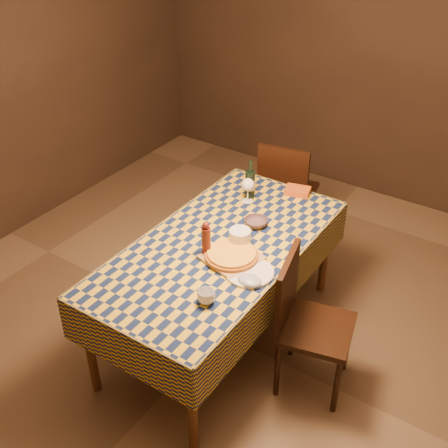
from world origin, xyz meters
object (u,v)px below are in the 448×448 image
object	(u,v)px
bowl	(256,222)
white_plate	(249,272)
chair_right	(304,317)
chair_far	(286,188)
wine_bottle	(250,184)
cutting_board	(231,258)
pizza	(231,254)
dining_table	(220,255)

from	to	relation	value
bowl	white_plate	world-z (taller)	bowl
white_plate	chair_right	size ratio (longest dim) A/B	0.31
bowl	chair_far	world-z (taller)	chair_far
wine_bottle	chair_far	bearing A→B (deg)	93.64
cutting_board	pizza	world-z (taller)	pizza
white_plate	chair_far	xyz separation A→B (m)	(-0.50, 1.40, -0.26)
pizza	chair_far	bearing A→B (deg)	103.93
cutting_board	wine_bottle	xyz separation A→B (m)	(-0.29, 0.69, 0.10)
white_plate	cutting_board	bearing A→B (deg)	160.04
pizza	wine_bottle	bearing A→B (deg)	112.93
chair_far	pizza	bearing A→B (deg)	-76.07
cutting_board	dining_table	bearing A→B (deg)	150.14
wine_bottle	chair_right	bearing A→B (deg)	-39.75
dining_table	pizza	world-z (taller)	pizza
dining_table	chair_far	xyz separation A→B (m)	(-0.19, 1.26, -0.17)
cutting_board	chair_right	distance (m)	0.56
bowl	white_plate	distance (m)	0.51
chair_far	dining_table	bearing A→B (deg)	-81.37
pizza	bowl	size ratio (longest dim) A/B	2.19
cutting_board	white_plate	bearing A→B (deg)	-19.96
wine_bottle	pizza	bearing A→B (deg)	-67.07
dining_table	bowl	bearing A→B (deg)	76.29
wine_bottle	white_plate	size ratio (longest dim) A/B	0.99
cutting_board	white_plate	world-z (taller)	cutting_board
cutting_board	wine_bottle	world-z (taller)	wine_bottle
cutting_board	chair_right	xyz separation A→B (m)	(0.49, 0.04, -0.26)
bowl	pizza	bearing A→B (deg)	-80.73
cutting_board	chair_far	xyz separation A→B (m)	(-0.33, 1.34, -0.26)
chair_far	cutting_board	bearing A→B (deg)	-76.07
cutting_board	pizza	xyz separation A→B (m)	(0.00, 0.00, 0.03)
dining_table	pizza	xyz separation A→B (m)	(0.14, -0.08, 0.11)
white_plate	chair_right	world-z (taller)	chair_right
cutting_board	bowl	bearing A→B (deg)	99.27
cutting_board	bowl	distance (m)	0.40
dining_table	bowl	xyz separation A→B (m)	(0.08, 0.31, 0.10)
pizza	bowl	bearing A→B (deg)	99.27
chair_far	chair_right	xyz separation A→B (m)	(0.82, -1.30, 0.00)
wine_bottle	white_plate	world-z (taller)	wine_bottle
bowl	wine_bottle	xyz separation A→B (m)	(-0.23, 0.29, 0.08)
bowl	chair_far	size ratio (longest dim) A/B	0.17
white_plate	chair_right	xyz separation A→B (m)	(0.33, 0.10, -0.26)
dining_table	white_plate	bearing A→B (deg)	-24.73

